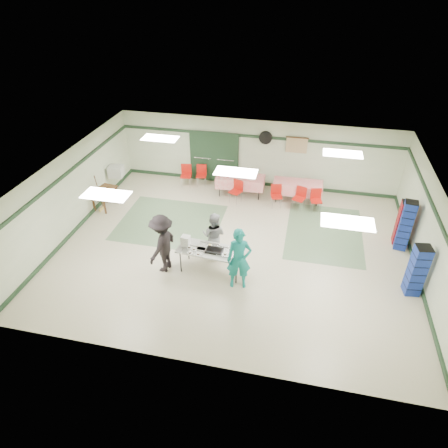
% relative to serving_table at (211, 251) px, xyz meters
% --- Properties ---
extents(floor, '(11.00, 11.00, 0.00)m').
position_rel_serving_table_xyz_m(floor, '(0.45, 1.24, -0.72)').
color(floor, beige).
rests_on(floor, ground).
extents(ceiling, '(11.00, 11.00, 0.00)m').
position_rel_serving_table_xyz_m(ceiling, '(0.45, 1.24, 1.98)').
color(ceiling, white).
rests_on(ceiling, wall_back).
extents(wall_back, '(11.00, 0.00, 11.00)m').
position_rel_serving_table_xyz_m(wall_back, '(0.45, 5.74, 0.63)').
color(wall_back, beige).
rests_on(wall_back, floor).
extents(wall_front, '(11.00, 0.00, 11.00)m').
position_rel_serving_table_xyz_m(wall_front, '(0.45, -3.26, 0.63)').
color(wall_front, beige).
rests_on(wall_front, floor).
extents(wall_left, '(0.00, 9.00, 9.00)m').
position_rel_serving_table_xyz_m(wall_left, '(-5.05, 1.24, 0.63)').
color(wall_left, beige).
rests_on(wall_left, floor).
extents(wall_right, '(0.00, 9.00, 9.00)m').
position_rel_serving_table_xyz_m(wall_right, '(5.95, 1.24, 0.63)').
color(wall_right, beige).
rests_on(wall_right, floor).
extents(trim_back, '(11.00, 0.06, 0.10)m').
position_rel_serving_table_xyz_m(trim_back, '(0.45, 5.71, 1.33)').
color(trim_back, '#1E3722').
rests_on(trim_back, wall_back).
extents(baseboard_back, '(11.00, 0.06, 0.12)m').
position_rel_serving_table_xyz_m(baseboard_back, '(0.45, 5.71, -0.66)').
color(baseboard_back, '#1E3722').
rests_on(baseboard_back, floor).
extents(trim_left, '(0.06, 9.00, 0.10)m').
position_rel_serving_table_xyz_m(trim_left, '(-5.02, 1.24, 1.33)').
color(trim_left, '#1E3722').
rests_on(trim_left, wall_back).
extents(baseboard_left, '(0.06, 9.00, 0.12)m').
position_rel_serving_table_xyz_m(baseboard_left, '(-5.02, 1.24, -0.66)').
color(baseboard_left, '#1E3722').
rests_on(baseboard_left, floor).
extents(trim_right, '(0.06, 9.00, 0.10)m').
position_rel_serving_table_xyz_m(trim_right, '(5.92, 1.24, 1.33)').
color(trim_right, '#1E3722').
rests_on(trim_right, wall_back).
extents(baseboard_right, '(0.06, 9.00, 0.12)m').
position_rel_serving_table_xyz_m(baseboard_right, '(5.92, 1.24, -0.66)').
color(baseboard_right, '#1E3722').
rests_on(baseboard_right, floor).
extents(green_patch_a, '(3.50, 3.00, 0.01)m').
position_rel_serving_table_xyz_m(green_patch_a, '(-2.05, 2.24, -0.72)').
color(green_patch_a, '#5D7B5A').
rests_on(green_patch_a, floor).
extents(green_patch_b, '(2.50, 3.50, 0.01)m').
position_rel_serving_table_xyz_m(green_patch_b, '(3.25, 2.74, -0.72)').
color(green_patch_b, '#5D7B5A').
rests_on(green_patch_b, floor).
extents(double_door_left, '(0.90, 0.06, 2.10)m').
position_rel_serving_table_xyz_m(double_door_left, '(-1.75, 5.68, 0.33)').
color(double_door_left, gray).
rests_on(double_door_left, floor).
extents(double_door_right, '(0.90, 0.06, 2.10)m').
position_rel_serving_table_xyz_m(double_door_right, '(-0.80, 5.68, 0.33)').
color(double_door_right, gray).
rests_on(double_door_right, floor).
extents(door_frame, '(2.00, 0.03, 2.15)m').
position_rel_serving_table_xyz_m(door_frame, '(-1.28, 5.66, 0.33)').
color(door_frame, '#1E3722').
rests_on(door_frame, floor).
extents(wall_fan, '(0.50, 0.10, 0.50)m').
position_rel_serving_table_xyz_m(wall_fan, '(0.75, 5.68, 1.33)').
color(wall_fan, black).
rests_on(wall_fan, wall_back).
extents(scroll_banner, '(0.80, 0.02, 0.60)m').
position_rel_serving_table_xyz_m(scroll_banner, '(1.95, 5.68, 1.13)').
color(scroll_banner, tan).
rests_on(scroll_banner, wall_back).
extents(serving_table, '(2.00, 0.94, 0.76)m').
position_rel_serving_table_xyz_m(serving_table, '(0.00, 0.00, 0.00)').
color(serving_table, '#ACACA7').
rests_on(serving_table, floor).
extents(sheet_tray_right, '(0.63, 0.50, 0.02)m').
position_rel_serving_table_xyz_m(sheet_tray_right, '(0.50, -0.05, 0.05)').
color(sheet_tray_right, silver).
rests_on(sheet_tray_right, serving_table).
extents(sheet_tray_mid, '(0.63, 0.50, 0.02)m').
position_rel_serving_table_xyz_m(sheet_tray_mid, '(-0.11, 0.06, 0.05)').
color(sheet_tray_mid, silver).
rests_on(sheet_tray_mid, serving_table).
extents(sheet_tray_left, '(0.65, 0.52, 0.02)m').
position_rel_serving_table_xyz_m(sheet_tray_left, '(-0.49, -0.17, 0.05)').
color(sheet_tray_left, silver).
rests_on(sheet_tray_left, serving_table).
extents(baking_pan, '(0.50, 0.34, 0.08)m').
position_rel_serving_table_xyz_m(baking_pan, '(0.11, -0.06, 0.08)').
color(baking_pan, black).
rests_on(baking_pan, serving_table).
extents(foam_box_stack, '(0.25, 0.24, 0.33)m').
position_rel_serving_table_xyz_m(foam_box_stack, '(-0.77, 0.05, 0.20)').
color(foam_box_stack, white).
rests_on(foam_box_stack, serving_table).
extents(volunteer_teal, '(0.75, 0.58, 1.85)m').
position_rel_serving_table_xyz_m(volunteer_teal, '(0.90, -0.45, 0.21)').
color(volunteer_teal, '#127E7A').
rests_on(volunteer_teal, floor).
extents(volunteer_grey, '(0.79, 0.65, 1.53)m').
position_rel_serving_table_xyz_m(volunteer_grey, '(-0.10, 0.71, 0.05)').
color(volunteer_grey, gray).
rests_on(volunteer_grey, floor).
extents(volunteer_dark, '(0.90, 1.30, 1.84)m').
position_rel_serving_table_xyz_m(volunteer_dark, '(-1.39, -0.22, 0.20)').
color(volunteer_dark, black).
rests_on(volunteer_dark, floor).
extents(dining_table_a, '(1.82, 0.82, 0.77)m').
position_rel_serving_table_xyz_m(dining_table_a, '(2.17, 4.75, -0.15)').
color(dining_table_a, red).
rests_on(dining_table_a, floor).
extents(dining_table_b, '(1.86, 0.88, 0.77)m').
position_rel_serving_table_xyz_m(dining_table_b, '(-0.03, 4.75, -0.15)').
color(dining_table_b, red).
rests_on(dining_table_b, floor).
extents(chair_a, '(0.51, 0.51, 0.86)m').
position_rel_serving_table_xyz_m(chair_a, '(2.30, 4.18, -0.19)').
color(chair_a, red).
rests_on(chair_a, floor).
extents(chair_b, '(0.48, 0.48, 0.85)m').
position_rel_serving_table_xyz_m(chair_b, '(1.44, 4.18, -0.20)').
color(chair_b, red).
rests_on(chair_b, floor).
extents(chair_c, '(0.46, 0.46, 0.84)m').
position_rel_serving_table_xyz_m(chair_c, '(2.88, 4.18, -0.21)').
color(chair_c, red).
rests_on(chair_c, floor).
extents(chair_d, '(0.53, 0.53, 0.87)m').
position_rel_serving_table_xyz_m(chair_d, '(-0.05, 4.18, -0.18)').
color(chair_d, red).
rests_on(chair_d, floor).
extents(chair_loose_a, '(0.45, 0.45, 0.85)m').
position_rel_serving_table_xyz_m(chair_loose_a, '(-1.71, 5.24, -0.20)').
color(chair_loose_a, red).
rests_on(chair_loose_a, floor).
extents(chair_loose_b, '(0.48, 0.48, 0.90)m').
position_rel_serving_table_xyz_m(chair_loose_b, '(-2.30, 5.04, -0.17)').
color(chair_loose_b, red).
rests_on(chair_loose_b, floor).
extents(crate_stack_blue_a, '(0.42, 0.42, 1.69)m').
position_rel_serving_table_xyz_m(crate_stack_blue_a, '(5.60, 2.39, 0.13)').
color(crate_stack_blue_a, '#1A3BA0').
rests_on(crate_stack_blue_a, floor).
extents(crate_stack_red, '(0.42, 0.42, 1.52)m').
position_rel_serving_table_xyz_m(crate_stack_red, '(5.60, 2.68, 0.04)').
color(crate_stack_red, maroon).
rests_on(crate_stack_red, floor).
extents(crate_stack_blue_b, '(0.45, 0.45, 1.55)m').
position_rel_serving_table_xyz_m(crate_stack_blue_b, '(5.60, 0.28, 0.06)').
color(crate_stack_blue_b, '#1A3BA0').
rests_on(crate_stack_blue_b, floor).
extents(printer_table, '(0.75, 1.02, 0.74)m').
position_rel_serving_table_xyz_m(printer_table, '(-4.70, 2.69, -0.07)').
color(printer_table, brown).
rests_on(printer_table, floor).
extents(office_printer, '(0.59, 0.53, 0.42)m').
position_rel_serving_table_xyz_m(office_printer, '(-4.70, 3.81, 0.24)').
color(office_printer, beige).
rests_on(office_printer, printer_table).
extents(broom, '(0.08, 0.23, 1.43)m').
position_rel_serving_table_xyz_m(broom, '(-4.78, 2.49, 0.03)').
color(broom, brown).
rests_on(broom, floor).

